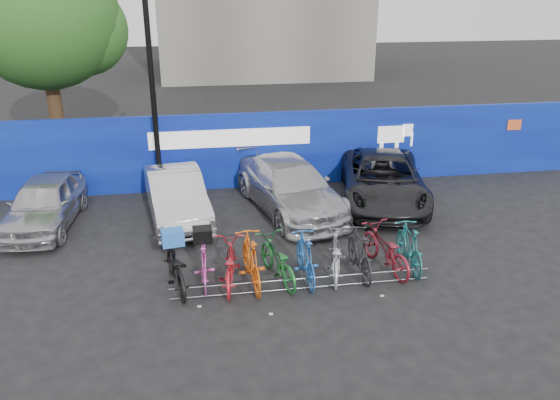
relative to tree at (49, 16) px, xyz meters
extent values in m
plane|color=black|center=(6.77, -10.06, -5.07)|extent=(100.00, 100.00, 0.00)
cube|color=navy|center=(6.77, -4.06, -3.87)|extent=(22.00, 0.15, 2.40)
cube|color=white|center=(5.77, -4.16, -3.42)|extent=(5.00, 0.02, 0.55)
cube|color=white|center=(10.97, -4.16, -3.52)|extent=(1.20, 0.02, 0.90)
cube|color=#E75628|center=(15.27, -4.16, -3.37)|extent=(0.50, 0.02, 0.35)
cylinder|color=#382314|center=(-0.23, -0.06, -3.07)|extent=(0.50, 0.50, 4.00)
sphere|color=#2B5A1C|center=(-0.23, -0.06, 0.13)|extent=(5.20, 5.20, 5.20)
sphere|color=#2B5A1C|center=(0.97, 0.24, -0.47)|extent=(3.20, 3.20, 3.20)
cylinder|color=black|center=(3.57, -4.66, -2.07)|extent=(0.16, 0.16, 6.00)
cylinder|color=#595B60|center=(6.77, -10.66, -4.79)|extent=(5.60, 0.03, 0.03)
cylinder|color=#595B60|center=(6.77, -10.66, -5.02)|extent=(5.60, 0.03, 0.03)
cylinder|color=#595B60|center=(4.17, -10.66, -4.93)|extent=(0.03, 0.03, 0.28)
cylinder|color=#595B60|center=(5.47, -10.66, -4.93)|extent=(0.03, 0.03, 0.28)
cylinder|color=#595B60|center=(6.77, -10.66, -4.93)|extent=(0.03, 0.03, 0.28)
cylinder|color=#595B60|center=(8.07, -10.66, -4.93)|extent=(0.03, 0.03, 0.28)
cylinder|color=#595B60|center=(9.37, -10.66, -4.93)|extent=(0.03, 0.03, 0.28)
imported|color=#ABABB0|center=(0.62, -6.29, -4.41)|extent=(1.80, 3.97, 1.32)
imported|color=silver|center=(4.08, -6.33, -4.39)|extent=(2.03, 4.27, 1.35)
imported|color=#ABAAB0|center=(7.29, -6.18, -4.35)|extent=(3.07, 5.25, 1.43)
imported|color=black|center=(10.11, -6.02, -4.36)|extent=(3.48, 5.50, 1.41)
imported|color=black|center=(4.11, -10.10, -4.56)|extent=(1.05, 2.04, 1.02)
imported|color=#DA4DB0|center=(4.72, -10.01, -4.56)|extent=(0.48, 1.68, 1.01)
imported|color=red|center=(5.25, -10.17, -4.59)|extent=(0.83, 1.89, 0.96)
imported|color=orange|center=(5.72, -10.22, -4.49)|extent=(0.70, 1.95, 1.15)
imported|color=#1C6B2B|center=(6.30, -10.13, -4.58)|extent=(1.08, 1.95, 0.97)
imported|color=#2461B2|center=(6.92, -10.22, -4.53)|extent=(0.54, 1.79, 1.07)
imported|color=#AFB1B6|center=(7.61, -10.11, -4.58)|extent=(1.06, 1.96, 0.98)
imported|color=#252527|center=(8.16, -10.16, -4.55)|extent=(0.49, 1.74, 1.04)
imported|color=maroon|center=(8.79, -10.05, -4.56)|extent=(1.09, 2.02, 1.01)
imported|color=#1B6A6D|center=(9.36, -10.04, -4.54)|extent=(0.58, 1.77, 1.05)
cube|color=blue|center=(4.11, -10.10, -3.88)|extent=(0.50, 0.41, 0.32)
cube|color=black|center=(4.72, -10.01, -3.91)|extent=(0.41, 0.37, 0.30)
camera|label=1|loc=(4.69, -20.57, 1.02)|focal=35.00mm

